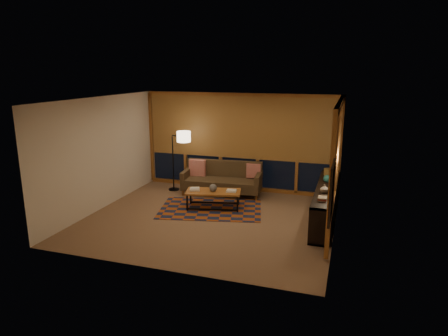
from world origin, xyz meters
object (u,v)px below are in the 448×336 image
(sofa, at_px, (222,179))
(floor_lamp, at_px, (173,160))
(bookshelf, at_px, (325,203))
(coffee_table, at_px, (213,200))

(sofa, height_order, floor_lamp, floor_lamp)
(floor_lamp, xyz_separation_m, bookshelf, (4.22, -1.02, -0.47))
(coffee_table, distance_m, bookshelf, 2.65)
(sofa, xyz_separation_m, coffee_table, (0.16, -1.14, -0.21))
(coffee_table, xyz_separation_m, bookshelf, (2.64, 0.09, 0.16))
(bookshelf, bearing_deg, sofa, 159.38)
(sofa, relative_size, bookshelf, 0.68)
(floor_lamp, bearing_deg, coffee_table, -21.75)
(sofa, distance_m, floor_lamp, 1.49)
(sofa, relative_size, floor_lamp, 1.23)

